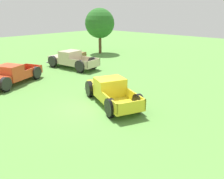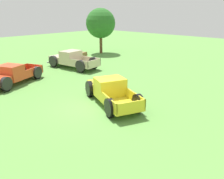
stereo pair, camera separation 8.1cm
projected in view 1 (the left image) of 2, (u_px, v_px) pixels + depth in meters
name	position (u px, v px, depth m)	size (l,w,h in m)	color
ground_plane	(95.00, 107.00, 13.32)	(80.00, 80.00, 0.00)	#5B9342
pickup_truck_foreground	(110.00, 91.00, 13.77)	(3.54, 5.19, 1.50)	yellow
pickup_truck_behind_left	(10.00, 76.00, 16.95)	(5.12, 3.37, 1.48)	#D14723
pickup_truck_behind_right	(70.00, 60.00, 22.14)	(2.64, 5.50, 1.62)	#C6B793
picnic_table	(77.00, 54.00, 26.23)	(2.01, 2.20, 0.78)	olive
oak_tree_east	(100.00, 23.00, 28.67)	(3.62, 3.62, 5.51)	brown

